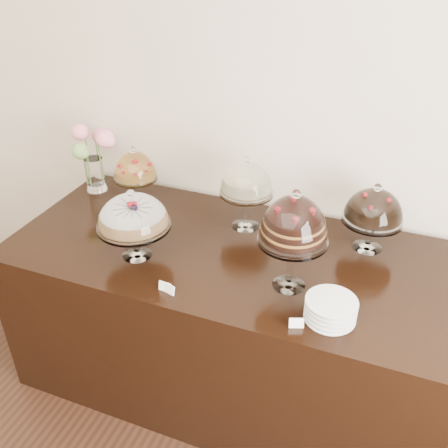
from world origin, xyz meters
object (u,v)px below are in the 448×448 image
(display_counter, at_px, (227,318))
(cake_stand_sugar_sponge, at_px, (133,215))
(cake_stand_choco_layer, at_px, (294,223))
(cake_stand_dark_choco, at_px, (374,209))
(flower_vase, at_px, (94,153))
(plate_stack, at_px, (331,310))
(cake_stand_cheesecake, at_px, (247,182))
(cake_stand_fruit_tart, at_px, (135,169))

(display_counter, distance_m, cake_stand_sugar_sponge, 0.81)
(cake_stand_choco_layer, bearing_deg, cake_stand_sugar_sponge, -176.83)
(display_counter, relative_size, cake_stand_choco_layer, 4.53)
(display_counter, relative_size, cake_stand_sugar_sponge, 6.14)
(cake_stand_dark_choco, relative_size, flower_vase, 0.88)
(display_counter, relative_size, flower_vase, 5.46)
(cake_stand_sugar_sponge, distance_m, plate_stack, 0.99)
(cake_stand_sugar_sponge, bearing_deg, cake_stand_cheesecake, 47.95)
(cake_stand_sugar_sponge, relative_size, cake_stand_cheesecake, 0.89)
(cake_stand_sugar_sponge, bearing_deg, display_counter, 26.71)
(display_counter, xyz_separation_m, cake_stand_dark_choco, (0.64, 0.28, 0.67))
(display_counter, height_order, cake_stand_sugar_sponge, cake_stand_sugar_sponge)
(cake_stand_dark_choco, height_order, cake_stand_fruit_tart, cake_stand_dark_choco)
(cake_stand_dark_choco, relative_size, cake_stand_fruit_tart, 1.06)
(cake_stand_cheesecake, relative_size, flower_vase, 1.00)
(cake_stand_dark_choco, distance_m, cake_stand_fruit_tart, 1.32)
(display_counter, distance_m, cake_stand_choco_layer, 0.87)
(cake_stand_cheesecake, xyz_separation_m, plate_stack, (0.56, -0.56, -0.21))
(cake_stand_fruit_tart, bearing_deg, display_counter, -23.18)
(display_counter, xyz_separation_m, cake_stand_sugar_sponge, (-0.40, -0.20, 0.68))
(cake_stand_fruit_tart, distance_m, flower_vase, 0.29)
(cake_stand_sugar_sponge, bearing_deg, cake_stand_dark_choco, 24.72)
(cake_stand_fruit_tart, bearing_deg, plate_stack, -25.77)
(plate_stack, bearing_deg, display_counter, 151.30)
(cake_stand_sugar_sponge, relative_size, cake_stand_fruit_tart, 1.07)
(cake_stand_sugar_sponge, relative_size, cake_stand_choco_layer, 0.74)
(cake_stand_sugar_sponge, height_order, cake_stand_dark_choco, cake_stand_sugar_sponge)
(display_counter, height_order, flower_vase, flower_vase)
(cake_stand_fruit_tart, height_order, plate_stack, cake_stand_fruit_tart)
(display_counter, relative_size, cake_stand_cheesecake, 5.46)
(cake_stand_fruit_tart, relative_size, flower_vase, 0.83)
(cake_stand_sugar_sponge, distance_m, cake_stand_cheesecake, 0.61)
(cake_stand_dark_choco, bearing_deg, cake_stand_sugar_sponge, -155.28)
(cake_stand_dark_choco, bearing_deg, display_counter, -156.55)
(cake_stand_cheesecake, bearing_deg, cake_stand_choco_layer, -49.43)
(plate_stack, bearing_deg, cake_stand_sugar_sponge, 173.43)
(flower_vase, relative_size, plate_stack, 1.95)
(cake_stand_sugar_sponge, height_order, cake_stand_fruit_tart, cake_stand_sugar_sponge)
(cake_stand_choco_layer, distance_m, cake_stand_dark_choco, 0.53)
(cake_stand_dark_choco, xyz_separation_m, flower_vase, (-1.61, 0.04, 0.02))
(display_counter, relative_size, plate_stack, 10.64)
(display_counter, xyz_separation_m, flower_vase, (-0.97, 0.32, 0.69))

